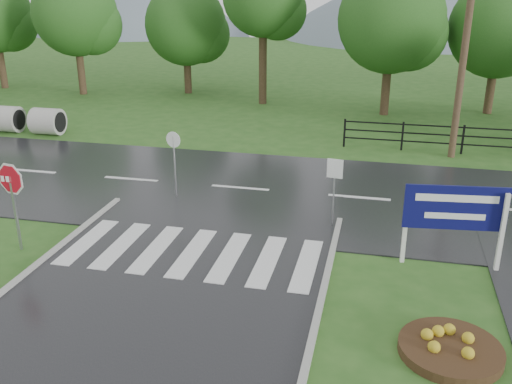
# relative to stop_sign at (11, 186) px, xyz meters

# --- Properties ---
(ground) EXTENTS (120.00, 120.00, 0.00)m
(ground) POSITION_rel_stop_sign_xyz_m (4.52, -4.28, -1.78)
(ground) COLOR #2B581D
(ground) RESTS_ON ground
(main_road) EXTENTS (90.00, 8.00, 0.04)m
(main_road) POSITION_rel_stop_sign_xyz_m (4.52, 5.72, -1.78)
(main_road) COLOR black
(main_road) RESTS_ON ground
(crosswalk) EXTENTS (6.50, 2.80, 0.02)m
(crosswalk) POSITION_rel_stop_sign_xyz_m (4.52, 0.72, -1.72)
(crosswalk) COLOR silver
(crosswalk) RESTS_ON ground
(fence_west) EXTENTS (9.58, 0.08, 1.20)m
(fence_west) POSITION_rel_stop_sign_xyz_m (12.27, 11.72, -1.05)
(fence_west) COLOR black
(fence_west) RESTS_ON ground
(hills) EXTENTS (102.00, 48.00, 48.00)m
(hills) POSITION_rel_stop_sign_xyz_m (8.01, 60.72, -17.31)
(hills) COLOR slate
(hills) RESTS_ON ground
(treeline) EXTENTS (83.20, 5.20, 10.00)m
(treeline) POSITION_rel_stop_sign_xyz_m (5.52, 19.72, -1.78)
(treeline) COLOR #215219
(treeline) RESTS_ON ground
(stop_sign) EXTENTS (1.11, 0.25, 2.54)m
(stop_sign) POSITION_rel_stop_sign_xyz_m (0.00, 0.00, 0.00)
(stop_sign) COLOR #939399
(stop_sign) RESTS_ON ground
(estate_billboard) EXTENTS (2.44, 0.34, 2.14)m
(estate_billboard) POSITION_rel_stop_sign_xyz_m (10.96, 1.55, -0.30)
(estate_billboard) COLOR silver
(estate_billboard) RESTS_ON ground
(flower_bed) EXTENTS (1.97, 1.97, 0.39)m
(flower_bed) POSITION_rel_stop_sign_xyz_m (10.70, -2.14, -1.63)
(flower_bed) COLOR #332111
(flower_bed) RESTS_ON ground
(reg_sign_small) EXTENTS (0.45, 0.09, 2.04)m
(reg_sign_small) POSITION_rel_stop_sign_xyz_m (7.89, 3.34, -0.32)
(reg_sign_small) COLOR #939399
(reg_sign_small) RESTS_ON ground
(reg_sign_round) EXTENTS (0.51, 0.13, 2.22)m
(reg_sign_round) POSITION_rel_stop_sign_xyz_m (2.68, 4.50, -0.37)
(reg_sign_round) COLOR #939399
(reg_sign_round) RESTS_ON ground
(utility_pole_east) EXTENTS (1.45, 0.33, 8.20)m
(utility_pole_east) POSITION_rel_stop_sign_xyz_m (11.84, 11.22, 2.39)
(utility_pole_east) COLOR #473523
(utility_pole_east) RESTS_ON ground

